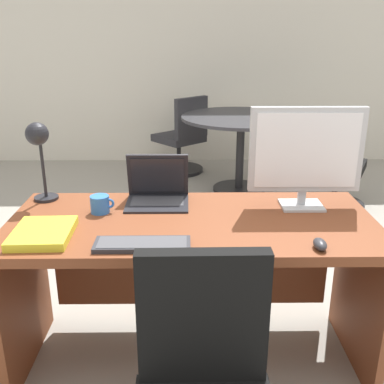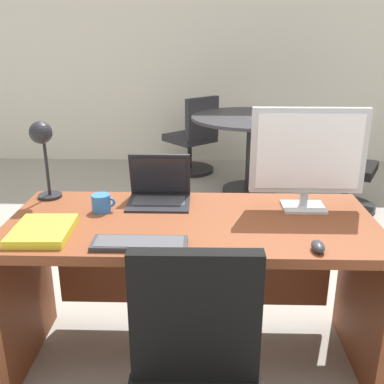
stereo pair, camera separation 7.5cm
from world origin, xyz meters
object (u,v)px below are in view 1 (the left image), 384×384
Objects in this scene: monitor at (306,153)px; book at (43,233)px; laptop at (158,187)px; meeting_chair_near at (330,170)px; keyboard at (142,244)px; meeting_chair_far at (182,143)px; desk at (192,256)px; mouse at (320,244)px; meeting_table at (241,135)px; desk_lamp at (39,144)px; coffee_mug at (100,204)px.

book is (-1.15, -0.33, -0.25)m from monitor.
laptop is 2.42m from meeting_chair_near.
keyboard is 0.43× the size of meeting_chair_far.
desk is 5.69× the size of book.
meeting_table is at bearing 89.67° from mouse.
monitor is at bearing -89.49° from meeting_table.
mouse is at bearing -2.06° from keyboard.
monitor is at bearing 15.98° from book.
laptop reaches higher than book.
desk_lamp is (-0.53, 0.52, 0.28)m from keyboard.
coffee_mug is (0.31, -0.16, -0.25)m from desk_lamp.
desk is 1.90× the size of meeting_chair_near.
keyboard is 0.32× the size of meeting_table.
keyboard is 0.43× the size of meeting_chair_near.
mouse is (0.50, -0.34, 0.23)m from desk.
meeting_table is (0.94, 2.42, -0.21)m from coffee_mug.
keyboard is at bearing -92.05° from meeting_chair_far.
keyboard is at bearing -122.45° from desk.
meeting_chair_near is (1.73, 2.01, -0.45)m from coffee_mug.
desk is at bearing 57.55° from keyboard.
meeting_chair_near is (1.92, 2.28, -0.42)m from book.
desk_lamp is (-1.27, 0.09, 0.02)m from monitor.
keyboard is at bearing -44.06° from desk_lamp.
keyboard is 2.88m from meeting_table.
monitor is 1.40× the size of keyboard.
keyboard is 0.79m from desk_lamp.
keyboard is at bearing 177.94° from mouse.
laptop is at bearing 172.61° from monitor.
book is (-0.42, 0.09, 0.01)m from keyboard.
desk is 4.17× the size of desk_lamp.
mouse is 0.80× the size of coffee_mug.
book is at bearing -74.61° from desk_lamp.
keyboard is (-0.20, -0.31, 0.22)m from desk.
keyboard is at bearing -122.29° from meeting_chair_near.
desk is at bearing -50.10° from laptop.
mouse is 3.55m from meeting_chair_far.
meeting_table reaches higher than desk.
meeting_chair_near reaches higher than meeting_table.
desk_lamp reaches higher than desk.
desk is at bearing -168.23° from monitor.
meeting_chair_far is at bearing 77.35° from desk_lamp.
coffee_mug is at bearing -130.64° from meeting_chair_near.
monitor is 3.16m from meeting_chair_far.
keyboard is (-0.03, -0.51, -0.06)m from laptop.
keyboard reaches higher than desk.
desk_lamp is 0.52m from book.
desk_lamp is at bearing 175.78° from monitor.
desk_lamp is 3.08m from meeting_chair_far.
desk is at bearing -122.27° from meeting_chair_near.
book is 0.25× the size of meeting_table.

